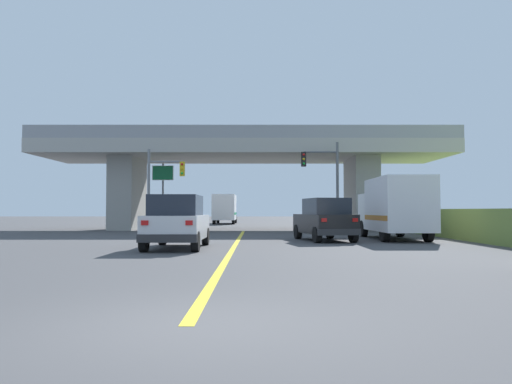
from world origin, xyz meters
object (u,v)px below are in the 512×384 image
(suv_lead, at_px, (180,222))
(suv_crossing, at_px, (327,220))
(traffic_signal_farside, at_px, (163,181))
(semi_truck_distant, at_px, (227,209))
(highway_sign, at_px, (165,181))
(box_truck, at_px, (397,208))
(traffic_signal_nearside, at_px, (328,175))

(suv_lead, bearing_deg, suv_crossing, 36.83)
(traffic_signal_farside, relative_size, semi_truck_distant, 0.73)
(suv_crossing, bearing_deg, highway_sign, 118.80)
(highway_sign, bearing_deg, suv_crossing, -50.62)
(box_truck, bearing_deg, traffic_signal_nearside, 106.29)
(suv_lead, relative_size, traffic_signal_nearside, 0.77)
(suv_crossing, xyz_separation_m, highway_sign, (-10.04, 12.23, 2.57))
(box_truck, height_order, highway_sign, highway_sign)
(suv_lead, relative_size, semi_truck_distant, 0.61)
(highway_sign, bearing_deg, traffic_signal_nearside, -16.37)
(suv_crossing, distance_m, box_truck, 3.82)
(suv_crossing, bearing_deg, traffic_signal_farside, 126.00)
(traffic_signal_nearside, bearing_deg, box_truck, -73.71)
(traffic_signal_nearside, height_order, semi_truck_distant, traffic_signal_nearside)
(suv_crossing, xyz_separation_m, box_truck, (3.64, 1.03, 0.58))
(traffic_signal_nearside, relative_size, traffic_signal_farside, 1.08)
(highway_sign, bearing_deg, semi_truck_distant, 79.00)
(highway_sign, height_order, semi_truck_distant, highway_sign)
(traffic_signal_nearside, height_order, highway_sign, traffic_signal_nearside)
(suv_crossing, distance_m, traffic_signal_nearside, 9.40)
(box_truck, bearing_deg, traffic_signal_farside, 148.68)
(traffic_signal_farside, height_order, semi_truck_distant, traffic_signal_farside)
(suv_lead, xyz_separation_m, highway_sign, (-3.77, 16.94, 2.56))
(box_truck, relative_size, traffic_signal_nearside, 1.10)
(semi_truck_distant, bearing_deg, traffic_signal_nearside, -69.18)
(suv_lead, xyz_separation_m, box_truck, (9.91, 5.73, 0.58))
(suv_crossing, relative_size, semi_truck_distant, 0.61)
(traffic_signal_farside, distance_m, highway_sign, 3.20)
(suv_crossing, height_order, traffic_signal_farside, traffic_signal_farside)
(traffic_signal_nearside, xyz_separation_m, traffic_signal_farside, (-10.93, 0.18, -0.35))
(traffic_signal_nearside, xyz_separation_m, semi_truck_distant, (-7.96, 20.94, -2.11))
(suv_crossing, relative_size, box_truck, 0.70)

